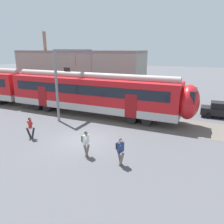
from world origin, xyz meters
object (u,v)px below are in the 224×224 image
Objects in this scene: pedestrian_white at (86,142)px; parked_car_black at (222,110)px; pedestrian_red at (30,126)px; pedestrian_navy at (120,149)px; commuter_train at (27,87)px.

pedestrian_white reaches higher than parked_car_black.
pedestrian_red and pedestrian_navy have the same top height.
commuter_train is 17.50m from pedestrian_navy.
parked_car_black is (20.91, 4.36, -1.47)m from commuter_train.
parked_car_black is at bearing 41.91° from pedestrian_red.
commuter_train reaches higher than pedestrian_white.
pedestrian_red reaches higher than parked_car_black.
commuter_train reaches higher than pedestrian_navy.
commuter_train is at bearing -168.22° from parked_car_black.
commuter_train is 21.42m from parked_car_black.
commuter_train reaches higher than pedestrian_red.
commuter_train reaches higher than parked_car_black.
commuter_train is 22.83× the size of pedestrian_red.
parked_car_black is (7.96, 12.59, -0.21)m from pedestrian_white.
pedestrian_red is 1.00× the size of pedestrian_navy.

